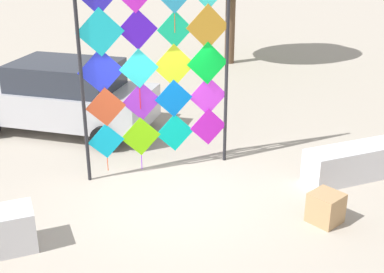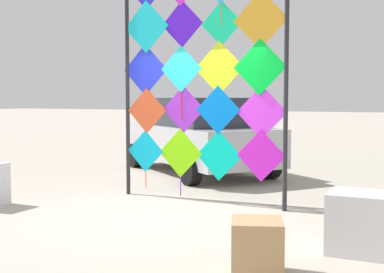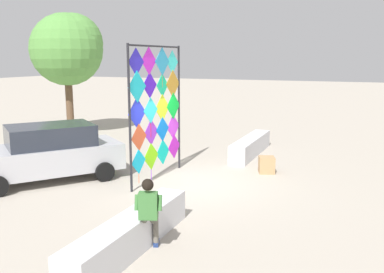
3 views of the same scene
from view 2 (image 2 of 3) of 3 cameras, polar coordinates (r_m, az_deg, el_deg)
ground at (r=7.62m, az=-4.02°, el=-8.81°), size 120.00×120.00×0.00m
kite_display_rack at (r=8.54m, az=0.94°, el=8.16°), size 3.02×0.22×4.13m
parked_car at (r=11.92m, az=0.74°, el=0.18°), size 4.70×4.21×1.73m
cardboard_box_large at (r=5.19m, az=7.15°, el=-11.99°), size 0.64×0.64×0.54m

